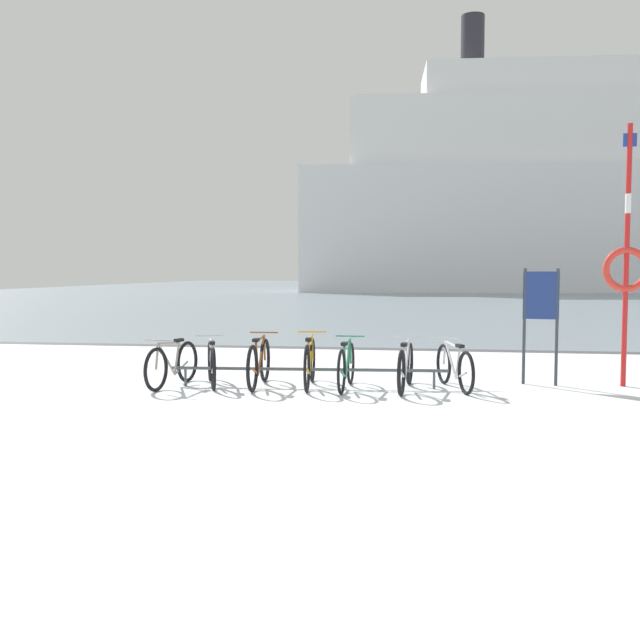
{
  "coord_description": "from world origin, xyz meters",
  "views": [
    {
      "loc": [
        1.02,
        -6.72,
        1.81
      ],
      "look_at": [
        -1.24,
        7.88,
        0.8
      ],
      "focal_mm": 40.88,
      "sensor_mm": 36.0,
      "label": 1
    }
  ],
  "objects_px": {
    "bicycle_3": "(310,363)",
    "bicycle_6": "(454,367)",
    "bicycle_1": "(212,364)",
    "bicycle_2": "(259,363)",
    "info_sign": "(541,307)",
    "bicycle_5": "(406,367)",
    "ferry_ship": "(539,200)",
    "bicycle_4": "(346,366)",
    "bicycle_0": "(172,364)",
    "rescue_post": "(626,262)"
  },
  "relations": [
    {
      "from": "bicycle_4",
      "to": "info_sign",
      "type": "height_order",
      "value": "info_sign"
    },
    {
      "from": "bicycle_1",
      "to": "bicycle_3",
      "type": "relative_size",
      "value": 0.89
    },
    {
      "from": "bicycle_4",
      "to": "bicycle_5",
      "type": "relative_size",
      "value": 0.95
    },
    {
      "from": "info_sign",
      "to": "bicycle_1",
      "type": "bearing_deg",
      "value": -170.54
    },
    {
      "from": "bicycle_4",
      "to": "info_sign",
      "type": "relative_size",
      "value": 0.9
    },
    {
      "from": "bicycle_1",
      "to": "bicycle_4",
      "type": "xyz_separation_m",
      "value": [
        2.14,
        -0.05,
        0.01
      ]
    },
    {
      "from": "bicycle_3",
      "to": "bicycle_6",
      "type": "xyz_separation_m",
      "value": [
        2.22,
        0.15,
        -0.04
      ]
    },
    {
      "from": "bicycle_5",
      "to": "bicycle_6",
      "type": "xyz_separation_m",
      "value": [
        0.73,
        0.2,
        -0.01
      ]
    },
    {
      "from": "bicycle_4",
      "to": "rescue_post",
      "type": "xyz_separation_m",
      "value": [
        4.26,
        0.95,
        1.59
      ]
    },
    {
      "from": "info_sign",
      "to": "rescue_post",
      "type": "bearing_deg",
      "value": 2.05
    },
    {
      "from": "bicycle_2",
      "to": "bicycle_6",
      "type": "distance_m",
      "value": 3.02
    },
    {
      "from": "bicycle_2",
      "to": "bicycle_4",
      "type": "relative_size",
      "value": 1.04
    },
    {
      "from": "bicycle_0",
      "to": "bicycle_4",
      "type": "bearing_deg",
      "value": 3.77
    },
    {
      "from": "ferry_ship",
      "to": "bicycle_5",
      "type": "bearing_deg",
      "value": -99.82
    },
    {
      "from": "bicycle_3",
      "to": "bicycle_6",
      "type": "bearing_deg",
      "value": 3.82
    },
    {
      "from": "info_sign",
      "to": "ferry_ship",
      "type": "height_order",
      "value": "ferry_ship"
    },
    {
      "from": "bicycle_1",
      "to": "bicycle_3",
      "type": "xyz_separation_m",
      "value": [
        1.56,
        0.07,
        0.03
      ]
    },
    {
      "from": "bicycle_1",
      "to": "ferry_ship",
      "type": "height_order",
      "value": "ferry_ship"
    },
    {
      "from": "bicycle_5",
      "to": "bicycle_3",
      "type": "bearing_deg",
      "value": 177.95
    },
    {
      "from": "bicycle_0",
      "to": "bicycle_6",
      "type": "height_order",
      "value": "bicycle_0"
    },
    {
      "from": "bicycle_4",
      "to": "bicycle_6",
      "type": "height_order",
      "value": "bicycle_4"
    },
    {
      "from": "bicycle_0",
      "to": "bicycle_5",
      "type": "distance_m",
      "value": 3.62
    },
    {
      "from": "info_sign",
      "to": "ferry_ship",
      "type": "bearing_deg",
      "value": 82.21
    },
    {
      "from": "bicycle_6",
      "to": "bicycle_5",
      "type": "bearing_deg",
      "value": -164.64
    },
    {
      "from": "bicycle_2",
      "to": "bicycle_6",
      "type": "relative_size",
      "value": 1.06
    },
    {
      "from": "bicycle_3",
      "to": "bicycle_4",
      "type": "distance_m",
      "value": 0.6
    },
    {
      "from": "bicycle_4",
      "to": "rescue_post",
      "type": "relative_size",
      "value": 0.41
    },
    {
      "from": "bicycle_2",
      "to": "info_sign",
      "type": "bearing_deg",
      "value": 11.26
    },
    {
      "from": "bicycle_0",
      "to": "bicycle_2",
      "type": "xyz_separation_m",
      "value": [
        1.34,
        0.21,
        0.02
      ]
    },
    {
      "from": "bicycle_3",
      "to": "info_sign",
      "type": "height_order",
      "value": "info_sign"
    },
    {
      "from": "bicycle_0",
      "to": "info_sign",
      "type": "distance_m",
      "value": 5.86
    },
    {
      "from": "bicycle_0",
      "to": "bicycle_6",
      "type": "xyz_separation_m",
      "value": [
        4.34,
        0.44,
        -0.01
      ]
    },
    {
      "from": "bicycle_5",
      "to": "bicycle_6",
      "type": "relative_size",
      "value": 1.09
    },
    {
      "from": "rescue_post",
      "to": "bicycle_5",
      "type": "bearing_deg",
      "value": -165.29
    },
    {
      "from": "bicycle_4",
      "to": "bicycle_6",
      "type": "relative_size",
      "value": 1.03
    },
    {
      "from": "ferry_ship",
      "to": "bicycle_3",
      "type": "bearing_deg",
      "value": -101.34
    },
    {
      "from": "bicycle_3",
      "to": "bicycle_2",
      "type": "bearing_deg",
      "value": -173.88
    },
    {
      "from": "bicycle_5",
      "to": "info_sign",
      "type": "relative_size",
      "value": 0.96
    },
    {
      "from": "bicycle_4",
      "to": "bicycle_0",
      "type": "bearing_deg",
      "value": -176.23
    },
    {
      "from": "bicycle_2",
      "to": "ferry_ship",
      "type": "relative_size",
      "value": 0.04
    },
    {
      "from": "ferry_ship",
      "to": "bicycle_6",
      "type": "bearing_deg",
      "value": -99.1
    },
    {
      "from": "bicycle_0",
      "to": "bicycle_6",
      "type": "distance_m",
      "value": 4.36
    },
    {
      "from": "bicycle_3",
      "to": "info_sign",
      "type": "bearing_deg",
      "value": 12.37
    },
    {
      "from": "bicycle_1",
      "to": "info_sign",
      "type": "distance_m",
      "value": 5.27
    },
    {
      "from": "bicycle_3",
      "to": "bicycle_5",
      "type": "xyz_separation_m",
      "value": [
        1.48,
        -0.05,
        -0.02
      ]
    },
    {
      "from": "bicycle_1",
      "to": "bicycle_6",
      "type": "xyz_separation_m",
      "value": [
        3.77,
        0.22,
        -0.0
      ]
    },
    {
      "from": "info_sign",
      "to": "bicycle_5",
      "type": "bearing_deg",
      "value": -158.14
    },
    {
      "from": "bicycle_4",
      "to": "bicycle_5",
      "type": "height_order",
      "value": "bicycle_4"
    },
    {
      "from": "bicycle_6",
      "to": "ferry_ship",
      "type": "height_order",
      "value": "ferry_ship"
    },
    {
      "from": "bicycle_0",
      "to": "bicycle_5",
      "type": "xyz_separation_m",
      "value": [
        3.61,
        0.24,
        0.0
      ]
    }
  ]
}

